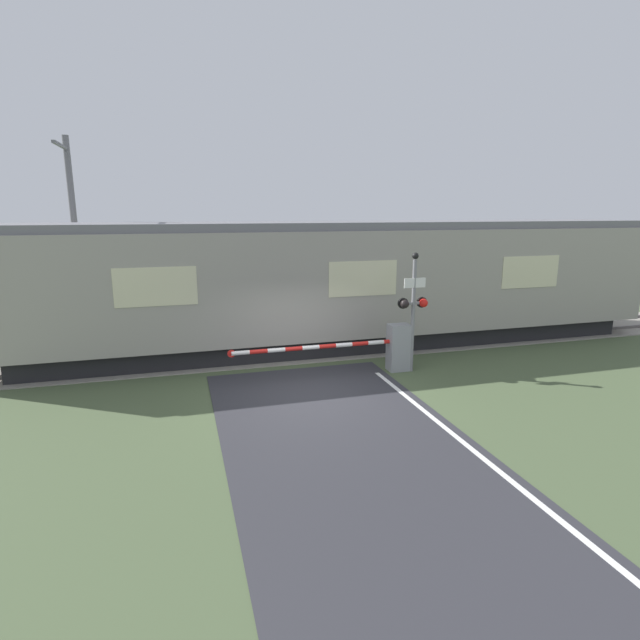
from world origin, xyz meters
name	(u,v)px	position (x,y,z in m)	size (l,w,h in m)	color
ground_plane	(311,394)	(0.00, 0.00, 0.00)	(80.00, 80.00, 0.00)	#475638
track_bed	(279,350)	(0.00, 4.00, 0.02)	(36.00, 3.20, 0.13)	gray
train	(346,284)	(2.27, 4.00, 2.10)	(21.33, 3.05, 4.10)	black
crossing_barrier	(388,347)	(2.54, 1.14, 0.70)	(5.08, 0.44, 1.33)	gray
signal_post	(413,305)	(3.18, 0.94, 1.90)	(0.87, 0.26, 3.34)	gray
catenary_pole	(76,240)	(-6.09, 6.35, 3.50)	(0.20, 1.90, 6.71)	slate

